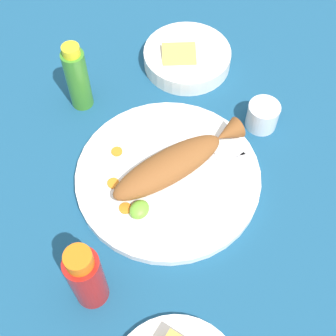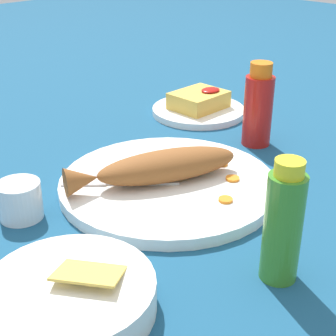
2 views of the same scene
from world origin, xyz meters
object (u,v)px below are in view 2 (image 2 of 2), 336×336
object	(u,v)px
fork_far	(116,169)
hot_sauce_bottle_red	(258,107)
main_plate	(168,184)
fried_fish	(159,167)
guacamole_bowl	(70,295)
hot_sauce_bottle_green	(283,224)
fork_near	(112,183)
salt_cup	(20,203)
side_plate_fries	(198,111)

from	to	relation	value
fork_far	hot_sauce_bottle_red	xyz separation A→B (m)	(0.29, -0.07, 0.05)
main_plate	hot_sauce_bottle_red	distance (m)	0.26
hot_sauce_bottle_red	fried_fish	bearing A→B (deg)	-178.90
guacamole_bowl	fried_fish	bearing A→B (deg)	26.37
hot_sauce_bottle_red	hot_sauce_bottle_green	world-z (taller)	hot_sauce_bottle_red
fork_near	hot_sauce_bottle_green	size ratio (longest dim) A/B	0.90
fork_far	hot_sauce_bottle_red	bearing A→B (deg)	-177.77
salt_cup	side_plate_fries	world-z (taller)	salt_cup
hot_sauce_bottle_red	guacamole_bowl	bearing A→B (deg)	-165.63
hot_sauce_bottle_green	guacamole_bowl	bearing A→B (deg)	148.92
fork_near	side_plate_fries	world-z (taller)	fork_near
fork_far	side_plate_fries	xyz separation A→B (m)	(0.34, 0.12, -0.01)
hot_sauce_bottle_red	main_plate	bearing A→B (deg)	-177.39
guacamole_bowl	fork_near	bearing A→B (deg)	40.59
fork_far	salt_cup	distance (m)	0.17
hot_sauce_bottle_red	guacamole_bowl	size ratio (longest dim) A/B	0.83
hot_sauce_bottle_green	guacamole_bowl	xyz separation A→B (m)	(-0.21, 0.13, -0.05)
fork_near	fork_far	xyz separation A→B (m)	(0.04, 0.03, 0.00)
side_plate_fries	guacamole_bowl	xyz separation A→B (m)	(-0.58, -0.33, 0.01)
hot_sauce_bottle_green	guacamole_bowl	size ratio (longest dim) A/B	0.82
fork_near	hot_sauce_bottle_red	distance (m)	0.33
side_plate_fries	main_plate	bearing A→B (deg)	-145.95
fork_near	salt_cup	distance (m)	0.14
main_plate	hot_sauce_bottle_red	world-z (taller)	hot_sauce_bottle_red
fork_far	hot_sauce_bottle_red	distance (m)	0.30
fork_far	hot_sauce_bottle_green	bearing A→B (deg)	101.77
salt_cup	fried_fish	bearing A→B (deg)	-23.25
hot_sauce_bottle_green	side_plate_fries	bearing A→B (deg)	51.38
fried_fish	side_plate_fries	world-z (taller)	fried_fish
main_plate	fork_near	bearing A→B (deg)	145.13
main_plate	side_plate_fries	xyz separation A→B (m)	(0.30, 0.20, -0.00)
fork_far	guacamole_bowl	bearing A→B (deg)	57.21
main_plate	salt_cup	distance (m)	0.23
hot_sauce_bottle_red	guacamole_bowl	distance (m)	0.55
fork_near	fried_fish	bearing A→B (deg)	-172.55
hot_sauce_bottle_green	side_plate_fries	distance (m)	0.59
salt_cup	hot_sauce_bottle_red	bearing A→B (deg)	-9.75
hot_sauce_bottle_red	salt_cup	world-z (taller)	hot_sauce_bottle_red
hot_sauce_bottle_green	main_plate	bearing A→B (deg)	75.74
hot_sauce_bottle_green	salt_cup	xyz separation A→B (m)	(-0.15, 0.34, -0.05)
hot_sauce_bottle_red	salt_cup	size ratio (longest dim) A/B	2.51
fried_fish	salt_cup	xyz separation A→B (m)	(-0.20, 0.08, -0.02)
main_plate	fried_fish	size ratio (longest dim) A/B	1.26
hot_sauce_bottle_red	side_plate_fries	xyz separation A→B (m)	(0.05, 0.19, -0.07)
fork_near	hot_sauce_bottle_green	distance (m)	0.31
hot_sauce_bottle_green	salt_cup	size ratio (longest dim) A/B	2.46
fried_fish	hot_sauce_bottle_green	size ratio (longest dim) A/B	1.77
fork_far	main_plate	bearing A→B (deg)	130.50
main_plate	fork_far	size ratio (longest dim) A/B	1.91
salt_cup	side_plate_fries	distance (m)	0.52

